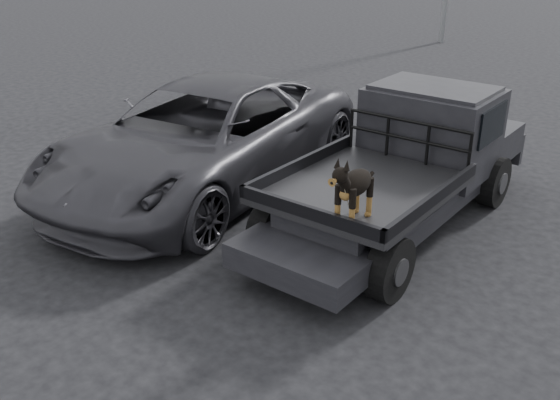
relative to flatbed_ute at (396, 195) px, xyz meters
The scene contains 6 objects.
ground 2.46m from the flatbed_ute, 79.38° to the right, with size 120.00×120.00×0.00m, color black.
flatbed_ute is the anchor object (origin of this frame).
ute_cab 1.31m from the flatbed_ute, 90.00° to the left, with size 1.72×1.30×0.88m, color black, non-canonical shape.
headache_rack 0.76m from the flatbed_ute, 90.00° to the left, with size 1.80×0.08×0.55m, color black, non-canonical shape.
dog 2.07m from the flatbed_ute, 77.51° to the right, with size 0.32×0.60×0.74m, color black, non-canonical shape.
parked_suv 3.13m from the flatbed_ute, 168.46° to the right, with size 2.75×5.97×1.66m, color #333238.
Camera 1 is at (3.07, -4.83, 3.92)m, focal length 40.00 mm.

